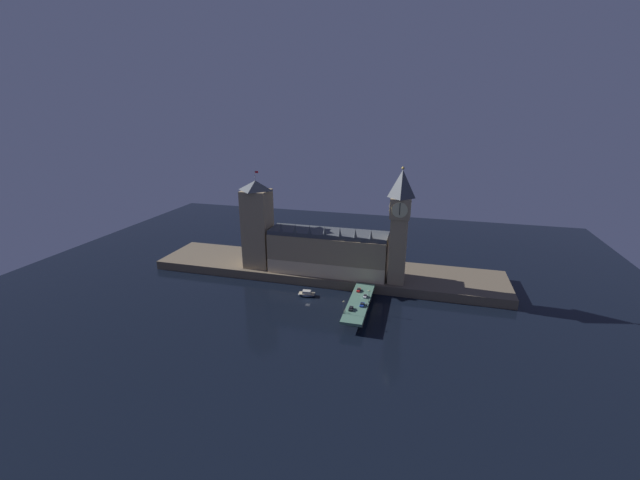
# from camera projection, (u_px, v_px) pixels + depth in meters

# --- Properties ---
(ground_plane) EXTENTS (400.00, 400.00, 0.00)m
(ground_plane) POSITION_uv_depth(u_px,v_px,m) (308.00, 301.00, 216.85)
(ground_plane) COLOR black
(embankment) EXTENTS (220.00, 42.00, 5.43)m
(embankment) POSITION_uv_depth(u_px,v_px,m) (325.00, 270.00, 251.79)
(embankment) COLOR brown
(embankment) RESTS_ON ground_plane
(parliament_hall) EXTENTS (71.44, 19.94, 31.61)m
(parliament_hall) POSITION_uv_depth(u_px,v_px,m) (328.00, 252.00, 237.90)
(parliament_hall) COLOR tan
(parliament_hall) RESTS_ON embankment
(clock_tower) EXTENTS (11.34, 11.45, 66.52)m
(clock_tower) POSITION_uv_depth(u_px,v_px,m) (399.00, 223.00, 216.85)
(clock_tower) COLOR tan
(clock_tower) RESTS_ON embankment
(victoria_tower) EXTENTS (16.15, 16.15, 60.83)m
(victoria_tower) POSITION_uv_depth(u_px,v_px,m) (257.00, 224.00, 243.82)
(victoria_tower) COLOR tan
(victoria_tower) RESTS_ON embankment
(bridge) EXTENTS (10.57, 46.00, 5.96)m
(bridge) POSITION_uv_depth(u_px,v_px,m) (359.00, 305.00, 203.75)
(bridge) COLOR #4C7560
(bridge) RESTS_ON ground_plane
(car_northbound_lead) EXTENTS (1.93, 4.53, 1.31)m
(car_northbound_lead) POSITION_uv_depth(u_px,v_px,m) (359.00, 290.00, 214.71)
(car_northbound_lead) COLOR red
(car_northbound_lead) RESTS_ON bridge
(car_northbound_trail) EXTENTS (2.02, 4.14, 1.52)m
(car_northbound_trail) POSITION_uv_depth(u_px,v_px,m) (351.00, 308.00, 194.23)
(car_northbound_trail) COLOR black
(car_northbound_trail) RESTS_ON bridge
(car_southbound_lead) EXTENTS (2.10, 4.41, 1.36)m
(car_southbound_lead) POSITION_uv_depth(u_px,v_px,m) (362.00, 305.00, 198.34)
(car_southbound_lead) COLOR navy
(car_southbound_lead) RESTS_ON bridge
(car_southbound_trail) EXTENTS (1.85, 3.83, 1.35)m
(car_southbound_trail) POSITION_uv_depth(u_px,v_px,m) (365.00, 296.00, 207.47)
(car_southbound_trail) COLOR white
(car_southbound_trail) RESTS_ON bridge
(pedestrian_near_rail) EXTENTS (0.38, 0.38, 1.68)m
(pedestrian_near_rail) POSITION_uv_depth(u_px,v_px,m) (345.00, 311.00, 191.46)
(pedestrian_near_rail) COLOR black
(pedestrian_near_rail) RESTS_ON bridge
(pedestrian_mid_walk) EXTENTS (0.38, 0.38, 1.57)m
(pedestrian_mid_walk) POSITION_uv_depth(u_px,v_px,m) (367.00, 304.00, 198.10)
(pedestrian_mid_walk) COLOR black
(pedestrian_mid_walk) RESTS_ON bridge
(street_lamp_near) EXTENTS (1.34, 0.60, 6.95)m
(street_lamp_near) POSITION_uv_depth(u_px,v_px,m) (344.00, 305.00, 189.52)
(street_lamp_near) COLOR #2D3333
(street_lamp_near) RESTS_ON bridge
(street_lamp_mid) EXTENTS (1.34, 0.60, 7.09)m
(street_lamp_mid) POSITION_uv_depth(u_px,v_px,m) (369.00, 295.00, 200.50)
(street_lamp_mid) COLOR #2D3333
(street_lamp_mid) RESTS_ON bridge
(boat_upstream) EXTENTS (10.81, 6.09, 3.30)m
(boat_upstream) POSITION_uv_depth(u_px,v_px,m) (307.00, 294.00, 222.06)
(boat_upstream) COLOR #1E2842
(boat_upstream) RESTS_ON ground_plane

